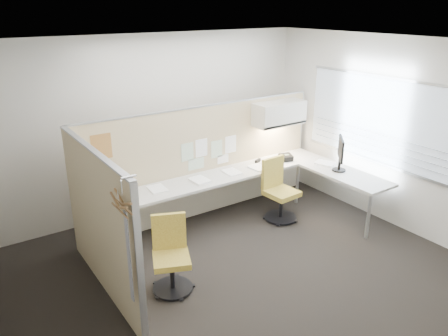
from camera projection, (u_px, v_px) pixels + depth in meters
floor at (233, 268)px, 5.63m from camera, size 5.50×4.50×0.01m
ceiling at (235, 43)px, 4.64m from camera, size 5.50×4.50×0.01m
wall_back at (151, 125)px, 6.88m from camera, size 5.50×0.02×2.80m
wall_front at (402, 250)px, 3.40m from camera, size 5.50×0.02×2.80m
wall_right at (382, 131)px, 6.58m from camera, size 0.02×4.50×2.80m
window_pane at (383, 121)px, 6.52m from camera, size 0.01×2.80×1.30m
partition_back at (203, 162)px, 6.85m from camera, size 4.10×0.06×1.75m
partition_left at (100, 224)px, 4.92m from camera, size 0.06×2.20×1.75m
desk at (240, 182)px, 6.78m from camera, size 4.00×2.07×0.73m
overhead_bin at (279, 113)px, 7.17m from camera, size 0.90×0.36×0.38m
task_light_strip at (279, 126)px, 7.25m from camera, size 0.60×0.06×0.02m
pinned_papers at (209, 152)px, 6.81m from camera, size 1.01×0.00×0.47m
poster at (101, 147)px, 5.79m from camera, size 0.28×0.00×0.35m
chair_left at (171, 256)px, 5.12m from camera, size 0.55×0.56×0.90m
chair_right at (278, 192)px, 6.81m from camera, size 0.51×0.51×0.96m
monitor at (341, 152)px, 6.77m from camera, size 0.37×0.39×0.53m
phone at (286, 158)px, 7.31m from camera, size 0.25×0.24×0.12m
stapler at (258, 161)px, 7.24m from camera, size 0.14×0.09×0.05m
tape_dispenser at (278, 160)px, 7.26m from camera, size 0.11×0.07×0.06m
coat_hook at (123, 215)px, 3.91m from camera, size 0.18×0.41×1.25m
paper_stack_0 at (116, 202)px, 5.77m from camera, size 0.25×0.32×0.03m
paper_stack_1 at (157, 189)px, 6.19m from camera, size 0.25×0.32×0.02m
paper_stack_2 at (200, 180)px, 6.46m from camera, size 0.24×0.31×0.03m
paper_stack_3 at (232, 172)px, 6.81m from camera, size 0.24×0.31×0.01m
paper_stack_4 at (258, 168)px, 6.97m from camera, size 0.25×0.31×0.02m
paper_stack_5 at (325, 163)px, 7.17m from camera, size 0.32×0.36×0.02m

